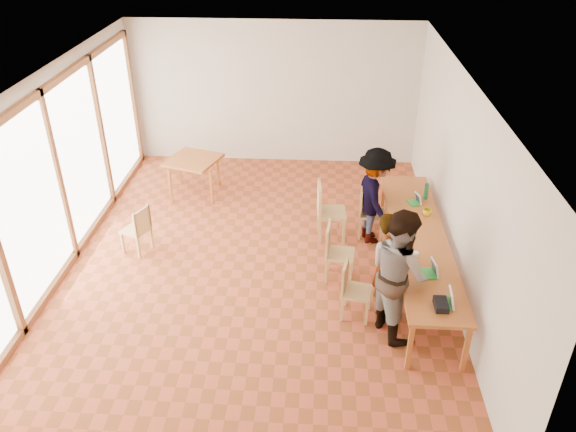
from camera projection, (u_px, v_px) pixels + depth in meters
name	position (u px, v px, depth m)	size (l,w,h in m)	color
ground	(255.00, 262.00, 9.03)	(8.00, 8.00, 0.00)	#B0482A
wall_back	(274.00, 94.00, 11.72)	(6.00, 0.10, 3.00)	beige
wall_front	(198.00, 386.00, 4.83)	(6.00, 0.10, 3.00)	beige
wall_right	(458.00, 185.00, 8.12)	(0.10, 8.00, 3.00)	beige
window_wall	(56.00, 174.00, 8.43)	(0.10, 8.00, 3.00)	white
ceiling	(248.00, 77.00, 7.51)	(6.00, 8.00, 0.04)	white
communal_table	(419.00, 238.00, 8.34)	(0.80, 4.00, 0.75)	#A26124
side_table	(193.00, 162.00, 10.74)	(0.90, 0.90, 0.75)	#A26124
chair_near	(351.00, 284.00, 7.68)	(0.47, 0.47, 0.45)	tan
chair_mid	(334.00, 247.00, 8.41)	(0.47, 0.47, 0.48)	tan
chair_far	(325.00, 205.00, 9.38)	(0.50, 0.50, 0.54)	tan
chair_empty	(366.00, 207.00, 9.49)	(0.47, 0.47, 0.48)	tan
chair_spare	(139.00, 225.00, 9.04)	(0.51, 0.51, 0.44)	tan
person_near	(389.00, 263.00, 7.67)	(0.56, 0.37, 1.54)	gray
person_mid	(399.00, 273.00, 7.23)	(0.89, 0.70, 1.84)	gray
person_far	(375.00, 196.00, 9.21)	(1.08, 0.62, 1.67)	gray
laptop_near	(447.00, 300.00, 6.92)	(0.24, 0.27, 0.22)	green
laptop_mid	(431.00, 271.00, 7.46)	(0.25, 0.28, 0.21)	green
laptop_far	(416.00, 201.00, 9.15)	(0.23, 0.25, 0.18)	green
yellow_mug	(427.00, 212.00, 8.81)	(0.14, 0.14, 0.11)	gold
green_bottle	(426.00, 191.00, 9.24)	(0.07, 0.07, 0.28)	#146436
clear_glass	(426.00, 195.00, 9.34)	(0.07, 0.07, 0.09)	silver
condiment_cup	(416.00, 254.00, 7.85)	(0.08, 0.08, 0.06)	white
pink_phone	(406.00, 277.00, 7.43)	(0.05, 0.10, 0.01)	#C93D5C
black_pouch	(441.00, 305.00, 6.87)	(0.16, 0.26, 0.09)	black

